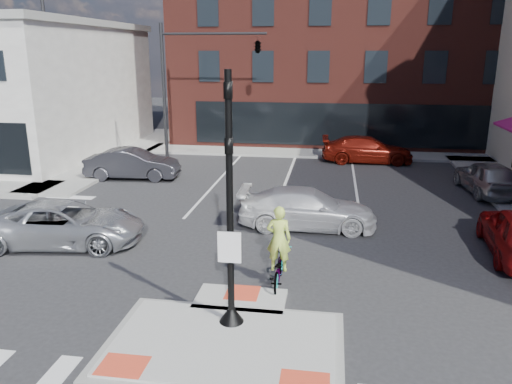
% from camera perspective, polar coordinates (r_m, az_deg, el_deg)
% --- Properties ---
extents(ground, '(120.00, 120.00, 0.00)m').
position_cam_1_polar(ground, '(12.30, -3.19, -15.93)').
color(ground, '#28282B').
rests_on(ground, ground).
extents(refuge_island, '(5.40, 4.65, 0.13)m').
position_cam_1_polar(refuge_island, '(12.06, -3.45, -16.36)').
color(refuge_island, gray).
rests_on(refuge_island, ground).
extents(sidewalk_n, '(26.00, 3.00, 0.15)m').
position_cam_1_polar(sidewalk_n, '(32.86, 9.92, 4.35)').
color(sidewalk_n, gray).
rests_on(sidewalk_n, ground).
extents(building_n, '(24.40, 18.40, 15.50)m').
position_cam_1_polar(building_n, '(42.24, 10.23, 17.37)').
color(building_n, '#56211A').
rests_on(building_n, ground).
extents(building_far_left, '(10.00, 12.00, 10.00)m').
position_cam_1_polar(building_far_left, '(62.55, 3.10, 14.43)').
color(building_far_left, slate).
rests_on(building_far_left, ground).
extents(building_far_right, '(12.00, 12.00, 12.00)m').
position_cam_1_polar(building_far_right, '(64.58, 15.26, 14.85)').
color(building_far_right, brown).
rests_on(building_far_right, ground).
extents(signal_pole, '(0.60, 0.60, 5.98)m').
position_cam_1_polar(signal_pole, '(11.60, -2.96, -4.96)').
color(signal_pole, black).
rests_on(signal_pole, refuge_island).
extents(mast_arm_signal, '(6.10, 2.24, 8.00)m').
position_cam_1_polar(mast_arm_signal, '(28.80, -2.81, 15.27)').
color(mast_arm_signal, black).
rests_on(mast_arm_signal, ground).
extents(silver_suv, '(5.66, 3.19, 1.49)m').
position_cam_1_polar(silver_suv, '(18.39, -21.05, -3.41)').
color(silver_suv, silver).
rests_on(silver_suv, ground).
extents(white_pickup, '(5.22, 2.25, 1.50)m').
position_cam_1_polar(white_pickup, '(18.91, 5.88, -1.88)').
color(white_pickup, silver).
rests_on(white_pickup, ground).
extents(bg_car_dark, '(4.91, 2.05, 1.58)m').
position_cam_1_polar(bg_car_dark, '(26.87, -13.93, 3.14)').
color(bg_car_dark, '#2A2A30').
rests_on(bg_car_dark, ground).
extents(bg_car_silver, '(2.33, 4.82, 1.59)m').
position_cam_1_polar(bg_car_silver, '(25.65, 24.94, 1.53)').
color(bg_car_silver, '#A3A6AA').
rests_on(bg_car_silver, ground).
extents(bg_car_red, '(5.43, 2.36, 1.55)m').
position_cam_1_polar(bg_car_red, '(30.72, 12.57, 4.75)').
color(bg_car_red, maroon).
rests_on(bg_car_red, ground).
extents(cyclist, '(0.70, 1.90, 2.36)m').
position_cam_1_polar(cyclist, '(14.27, 2.58, -7.63)').
color(cyclist, '#3F3F44').
rests_on(cyclist, ground).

